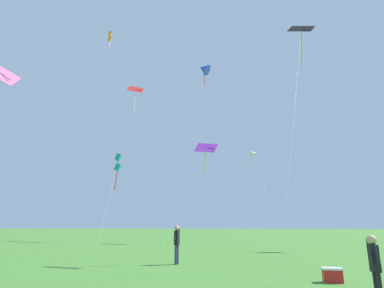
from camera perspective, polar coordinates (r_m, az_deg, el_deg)
kite_black_large at (r=22.49m, az=19.31°, el=17.95°), size 4.09×9.67×15.03m
kite_teal_box at (r=38.90m, az=-13.41°, el=-3.44°), size 3.50×10.39×10.26m
kite_purple_streamer at (r=35.28m, az=2.49°, el=-1.64°), size 3.87×9.37×11.14m
kite_red_high at (r=48.45m, az=-10.38°, el=8.77°), size 2.48×6.50×22.76m
kite_orange_box at (r=47.89m, az=-14.81°, el=18.24°), size 0.88×5.00×28.47m
kite_white_distant at (r=43.37m, az=10.77°, el=-1.67°), size 3.44×11.36×11.97m
kite_blue_delta at (r=51.32m, az=2.17°, el=13.57°), size 3.48×5.26×27.22m
person_in_red_shirt at (r=8.27m, az=30.48°, el=-18.41°), size 0.21×0.49×1.52m
person_foreground_watcher at (r=15.29m, az=-2.80°, el=-17.29°), size 0.24×0.56×1.73m
picnic_cooler at (r=11.53m, az=24.31°, el=-21.00°), size 0.60×0.40×0.44m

